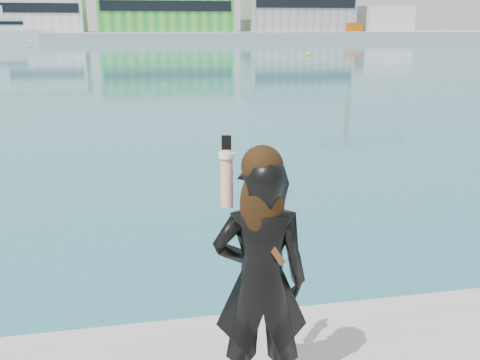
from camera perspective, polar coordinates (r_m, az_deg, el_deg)
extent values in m
cube|color=#9E9E99|center=(133.26, -11.56, 14.82)|extent=(320.00, 40.00, 2.00)
cube|color=silver|center=(133.06, -21.61, 16.42)|extent=(24.00, 15.00, 9.00)
cube|color=black|center=(125.59, -22.23, 16.65)|extent=(22.80, 0.20, 1.98)
cube|color=green|center=(131.55, -8.06, 17.58)|extent=(30.00, 16.00, 10.00)
cube|color=black|center=(123.49, -7.83, 17.93)|extent=(28.50, 0.20, 2.20)
cube|color=gray|center=(137.35, 6.06, 17.99)|extent=(25.00, 15.00, 12.00)
cube|color=black|center=(130.14, 7.11, 18.34)|extent=(23.75, 0.20, 2.64)
cube|color=silver|center=(143.46, 15.05, 16.27)|extent=(12.00, 10.00, 6.00)
cube|color=#C65F0B|center=(135.70, 11.81, 15.67)|extent=(4.00, 4.00, 2.00)
cylinder|color=silver|center=(126.24, -1.18, 17.34)|extent=(0.16, 0.16, 8.00)
sphere|color=#FFF60D|center=(63.19, 7.30, 13.00)|extent=(0.50, 0.50, 0.50)
sphere|color=#FFF60D|center=(91.99, -21.60, 12.97)|extent=(0.50, 0.50, 0.50)
imported|color=black|center=(3.60, 2.22, -10.95)|extent=(0.69, 0.51, 1.73)
sphere|color=black|center=(3.30, 2.39, 1.47)|extent=(0.26, 0.26, 0.26)
ellipsoid|color=black|center=(3.31, 2.41, -2.41)|extent=(0.29, 0.15, 0.46)
cylinder|color=tan|center=(3.43, -1.43, 0.09)|extent=(0.11, 0.21, 0.37)
cylinder|color=white|center=(3.43, -1.45, 2.68)|extent=(0.10, 0.10, 0.03)
cube|color=black|center=(3.46, -1.46, 3.76)|extent=(0.06, 0.02, 0.13)
cube|color=#4C2D14|center=(3.38, 2.89, -6.37)|extent=(0.24, 0.06, 0.35)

